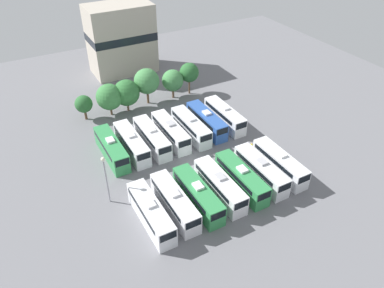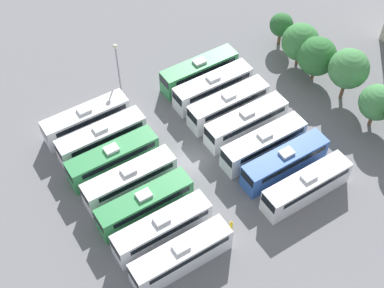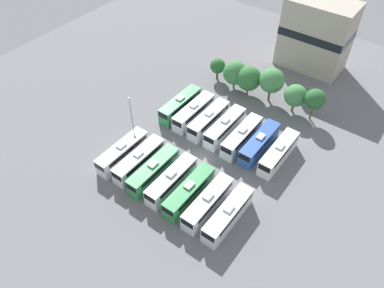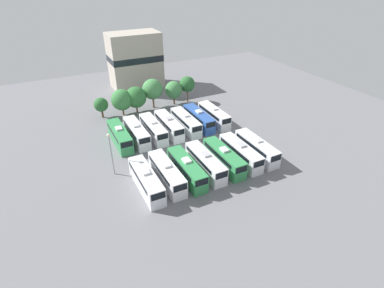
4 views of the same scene
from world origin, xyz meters
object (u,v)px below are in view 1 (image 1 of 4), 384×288
Objects in this scene: bus_4 at (241,178)px; depot_building at (121,39)px; tree_3 at (147,81)px; bus_5 at (261,170)px; bus_7 at (111,148)px; tree_5 at (189,73)px; tree_4 at (173,80)px; bus_10 at (171,131)px; bus_2 at (198,195)px; tree_0 at (84,104)px; bus_9 at (152,137)px; bus_0 at (151,212)px; bus_8 at (132,143)px; bus_11 at (191,126)px; bus_3 at (220,185)px; light_pole at (105,173)px; bus_6 at (280,163)px; bus_12 at (206,120)px; bus_1 at (175,202)px; worker_person at (251,147)px; tree_2 at (126,93)px; bus_13 at (225,115)px; tree_1 at (109,97)px.

bus_4 is 48.49m from depot_building.
bus_5 is at bearing -79.49° from tree_3.
bus_7 is 26.27m from tree_5.
bus_10 is at bearing -117.92° from tree_4.
bus_2 is 33.98m from tree_5.
tree_4 is at bearing 179.80° from tree_5.
bus_9 is at bearing -61.94° from tree_0.
bus_8 is at bearing 77.55° from bus_0.
bus_7 and bus_11 have the same top height.
light_pole is (-14.72, 6.40, 3.63)m from bus_3.
bus_0 is at bearing -179.16° from bus_3.
bus_6 and bus_7 have the same top height.
bus_7 is at bearing -87.97° from tree_0.
tree_4 is at bearing 69.90° from bus_2.
bus_5 is at bearing -179.45° from bus_6.
bus_6 is 1.00× the size of bus_10.
tree_0 is at bearing 142.82° from bus_12.
tree_0 reaches higher than bus_0.
depot_building reaches higher than bus_1.
bus_0 is 14.76m from bus_4.
bus_4 is 16.02m from bus_11.
bus_7 is at bearing 89.64° from bus_0.
bus_9 is 20.78m from tree_5.
bus_4 is 0.69× the size of depot_building.
bus_3 is 6.16× the size of worker_person.
tree_4 is at bearing 64.01° from bus_1.
bus_9 is at bearing -128.13° from tree_4.
tree_0 is 18.77m from tree_4.
bus_1 and bus_12 have the same top height.
bus_3 is 1.00× the size of bus_5.
tree_3 reaches higher than worker_person.
bus_4 is at bearing -48.43° from bus_7.
bus_10 is 15.98m from tree_4.
tree_2 is (-6.89, 13.76, 2.16)m from bus_11.
tree_4 is (14.75, 13.97, 2.13)m from bus_8.
light_pole is (-3.80, -9.98, 3.63)m from bus_7.
bus_1 is 1.00× the size of bus_10.
bus_7 is at bearing 179.64° from bus_12.
worker_person is 0.27× the size of tree_2.
bus_3 and bus_7 have the same top height.
bus_12 is 1.57× the size of tree_5.
bus_7 is (-10.92, 16.38, 0.00)m from bus_3.
tree_4 is at bearing -76.23° from depot_building.
depot_building is at bearing 66.93° from light_pole.
bus_2 is at bearing -132.61° from bus_13.
tree_5 reaches higher than tree_1.
bus_5 is at bearing -77.53° from bus_11.
bus_11 is 17.44m from tree_1.
tree_4 reaches higher than bus_6.
light_pole is at bearing -109.36° from tree_1.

